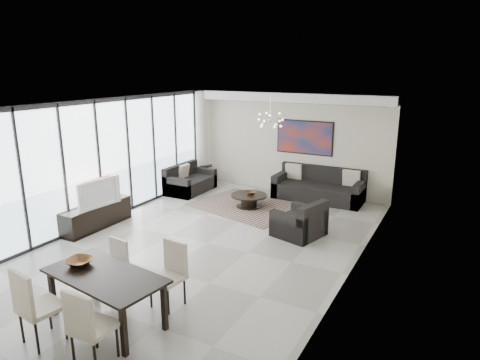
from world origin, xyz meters
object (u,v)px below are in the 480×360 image
Objects in this scene: sofa_main at (319,189)px; television at (96,193)px; coffee_table at (249,200)px; tv_console at (96,216)px; dining_table at (105,280)px.

television reaches higher than sofa_main.
coffee_table is 3.86m from tv_console.
television is (-2.29, -3.07, 0.69)m from coffee_table.
dining_table is at bearing -41.72° from tv_console.
coffee_table is 3.89m from television.
dining_table reaches higher than tv_console.
sofa_main is at bearing -32.95° from television.
dining_table is (3.02, -2.69, 0.39)m from tv_console.
sofa_main is 5.91m from television.
tv_console is (-2.45, -2.99, 0.09)m from coffee_table.
coffee_table is at bearing 50.63° from tv_console.
television is 3.88m from dining_table.
television is at bearing -126.75° from coffee_table.
tv_console is 4.07m from dining_table.
sofa_main is 1.37× the size of tv_console.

